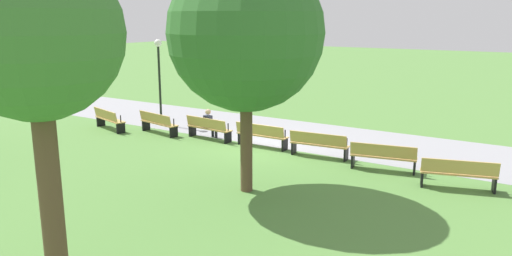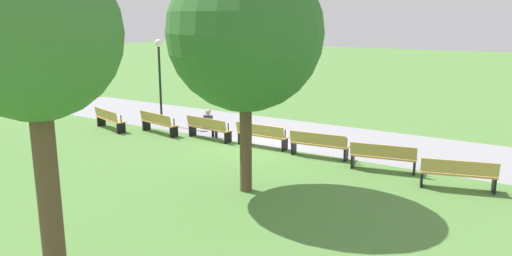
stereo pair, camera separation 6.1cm
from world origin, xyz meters
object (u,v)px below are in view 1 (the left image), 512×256
at_px(bench_0, 109,119).
at_px(bench_3, 261,135).
at_px(bench_4, 319,144).
at_px(lamp_post, 159,65).
at_px(tree_0, 35,37).
at_px(tree_1, 246,33).
at_px(person_seated, 210,123).
at_px(bench_1, 158,123).
at_px(bench_2, 208,128).
at_px(bench_6, 458,173).
at_px(bench_5, 383,156).

xyz_separation_m(bench_0, bench_3, (6.97, 0.98, 0.00)).
height_order(bench_3, bench_4, same).
distance_m(bench_3, lamp_post, 6.27).
relative_size(bench_4, tree_0, 0.35).
bearing_deg(tree_1, bench_0, 160.77).
distance_m(person_seated, tree_0, 11.93).
bearing_deg(person_seated, tree_1, -37.76).
bearing_deg(bench_3, lamp_post, 170.50).
height_order(person_seated, tree_0, tree_0).
xyz_separation_m(bench_1, bench_4, (7.03, 0.33, 0.00)).
distance_m(bench_0, person_seated, 4.69).
height_order(bench_2, bench_3, same).
height_order(bench_0, tree_0, tree_0).
distance_m(bench_1, bench_6, 11.66).
bearing_deg(lamp_post, bench_3, -9.50).
height_order(bench_4, person_seated, person_seated).
bearing_deg(lamp_post, bench_4, -7.55).
bearing_deg(bench_3, bench_2, -177.32).
bearing_deg(bench_6, person_seated, 157.61).
height_order(bench_4, bench_5, same).
relative_size(bench_2, tree_1, 0.32).
relative_size(bench_0, bench_4, 1.01).
bearing_deg(bench_5, bench_6, -24.15).
bearing_deg(tree_0, tree_1, 92.08).
distance_m(bench_3, tree_1, 5.96).
distance_m(bench_1, person_seated, 2.34).
bearing_deg(bench_3, tree_0, -77.50).
bearing_deg(bench_5, bench_2, 166.56).
xyz_separation_m(bench_1, lamp_post, (-1.13, 1.41, 2.15)).
relative_size(bench_4, bench_5, 0.99).
bearing_deg(tree_1, bench_4, 85.79).
bearing_deg(tree_0, bench_3, 102.50).
distance_m(bench_4, tree_1, 5.53).
height_order(bench_5, bench_6, same).
xyz_separation_m(bench_5, lamp_post, (-10.49, 1.41, 2.15)).
distance_m(bench_3, bench_5, 4.70).
xyz_separation_m(bench_2, bench_3, (2.35, 0.11, 0.00)).
height_order(bench_3, bench_5, same).
relative_size(bench_0, bench_3, 1.03).
distance_m(person_seated, tree_1, 7.10).
height_order(bench_3, bench_6, same).
bearing_deg(bench_4, bench_1, 177.29).
height_order(bench_1, bench_2, same).
height_order(bench_1, bench_5, same).
bearing_deg(bench_6, bench_3, 155.82).
bearing_deg(bench_6, bench_0, 163.85).
relative_size(bench_6, lamp_post, 0.55).
distance_m(bench_2, person_seated, 0.22).
bearing_deg(tree_1, bench_2, 137.61).
bearing_deg(bench_4, lamp_post, 167.06).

